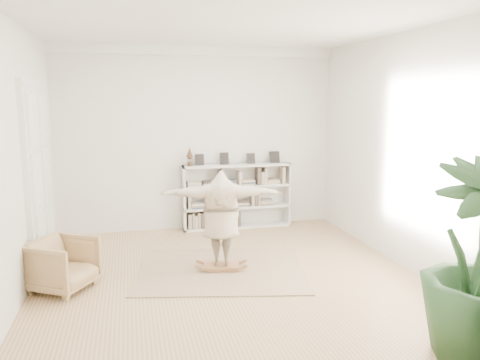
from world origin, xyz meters
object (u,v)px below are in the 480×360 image
Objects in this scene: armchair at (62,265)px; person at (221,216)px; bookshelf at (237,197)px; rocker_board at (221,266)px.

person reaches higher than armchair.
bookshelf is 2.81× the size of armchair.
person is (-0.79, -2.38, 0.22)m from bookshelf.
rocker_board is at bearing -53.55° from armchair.
rocker_board is 0.33× the size of person.
person reaches higher than rocker_board.
bookshelf is at bearing 83.43° from rocker_board.
bookshelf is 2.57m from rocker_board.
bookshelf is at bearing -96.57° from person.
rocker_board is 0.79m from person.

